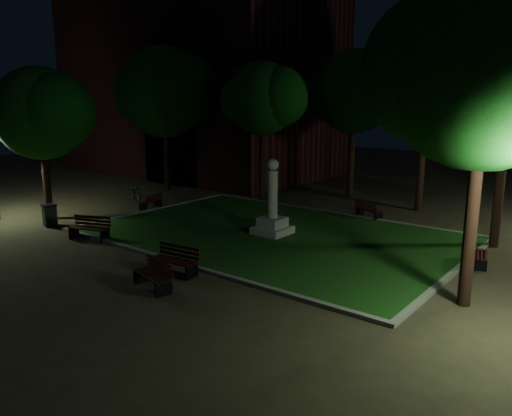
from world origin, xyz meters
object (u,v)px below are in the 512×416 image
Objects in this scene: bench_west_near at (90,229)px; bench_near_right at (154,276)px; bench_right_side at (478,255)px; trash_bin at (50,215)px; bench_left_side at (151,202)px; bench_far_side at (368,211)px; bicycle at (136,193)px; bench_near_left at (175,261)px; monument at (272,213)px.

bench_near_right is at bearing -38.59° from bench_west_near.
bench_right_side is 18.03m from trash_bin.
bench_far_side is at bearing 102.40° from bench_left_side.
bench_near_right reaches higher than bench_left_side.
bench_right_side is 0.98× the size of bench_far_side.
bench_right_side is at bearing -70.84° from bicycle.
bench_right_side is at bearing 62.36° from bench_near_right.
trash_bin is at bearing -145.72° from bicycle.
bench_near_left reaches higher than bench_near_right.
bench_near_left is 1.04× the size of bench_near_right.
bench_near_right is (0.48, -1.32, -0.02)m from bench_near_left.
bench_near_left is at bearing 122.48° from bench_near_right.
trash_bin is (-0.83, -5.24, 0.13)m from bench_left_side.
bench_west_near is (-6.37, 2.00, 0.03)m from bench_near_right.
bench_west_near is (-5.89, 0.67, 0.00)m from bench_near_left.
trash_bin is (-8.92, -5.03, -0.45)m from monument.
bench_right_side is (7.95, 1.33, -0.59)m from monument.
bench_left_side reaches higher than bicycle.
monument reaches higher than bench_near_right.
bench_left_side is at bearing 178.54° from monument.
bench_left_side is at bearing 80.99° from trash_bin.
bench_right_side is at bearing 166.83° from bench_far_side.
trash_bin reaches higher than bench_far_side.
bench_left_side is at bearing 47.09° from bench_far_side.
bench_west_near is at bearing -137.33° from monument.
bench_near_right is 1.09× the size of bench_left_side.
bench_near_left reaches higher than bench_right_side.
monument is at bearing 108.85° from bench_near_right.
bench_near_left is at bearing -27.70° from bench_west_near.
bench_left_side is (-8.09, 0.21, -0.58)m from monument.
bicycle is at bearing 173.45° from monument.
monument is 10.73m from bicycle.
trash_bin is (-3.33, 0.12, 0.07)m from bench_west_near.
bench_right_side is at bearing 20.66° from trash_bin.
bicycle is (-2.56, 1.02, 0.01)m from bench_left_side.
bench_near_left is at bearing 39.56° from bench_left_side.
bench_near_right is (0.79, -7.15, -0.54)m from monument.
monument is 8.11m from bench_left_side.
bench_far_side is at bearing 75.47° from bench_near_left.
bench_west_near is at bearing 10.29° from bench_left_side.
monument is 1.76× the size of bench_west_near.
bench_near_left is 13.02m from bicycle.
bicycle is at bearing 140.64° from bench_near_left.
bench_near_left is 10.33m from bench_left_side.
bench_far_side is 13.15m from bicycle.
bench_west_near is at bearing -1.98° from trash_bin.
trash_bin reaches higher than bench_near_right.
bench_west_near is at bearing 175.15° from bench_near_right.
monument is 5.85m from bench_near_left.
bench_far_side is at bearing 70.73° from monument.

